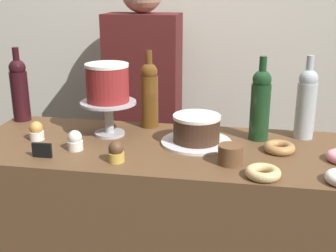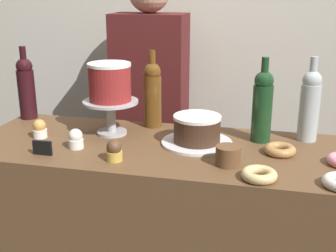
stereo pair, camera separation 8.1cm
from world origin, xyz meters
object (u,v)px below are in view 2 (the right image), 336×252
Objects in this scene: donut_glazed at (259,175)px; cookie_stack at (228,156)px; price_sign_chalkboard at (42,148)px; wine_bottle_amber at (152,93)px; white_layer_cake at (110,82)px; cupcake_caramel at (40,129)px; chocolate_round_cake at (197,129)px; wine_bottle_clear at (310,104)px; wine_bottle_green at (262,105)px; cupcake_chocolate at (114,151)px; wine_bottle_dark_red at (26,87)px; donut_maple at (280,150)px; cake_stand_pedestal at (111,111)px; barista_figure at (151,125)px; cupcake_vanilla at (76,139)px.

cookie_stack is at bearing 138.72° from donut_glazed.
cookie_stack is 0.65m from price_sign_chalkboard.
donut_glazed is (0.46, -0.45, -0.13)m from wine_bottle_amber.
white_layer_cake is 2.28× the size of cupcake_caramel.
chocolate_round_cake is at bearing 24.73° from price_sign_chalkboard.
cupcake_caramel is at bearing -168.24° from wine_bottle_clear.
cupcake_chocolate is (-0.48, -0.32, -0.11)m from wine_bottle_green.
chocolate_round_cake is (0.36, -0.04, -0.15)m from white_layer_cake.
white_layer_cake reaches higher than cupcake_caramel.
donut_maple is (1.11, -0.20, -0.13)m from wine_bottle_dark_red.
chocolate_round_cake is at bearing -6.04° from cake_stand_pedestal.
white_layer_cake is at bearing -172.13° from wine_bottle_clear.
cake_stand_pedestal is 0.14× the size of barista_figure.
cupcake_vanilla is 0.05× the size of barista_figure.
wine_bottle_dark_red is at bearing 164.28° from white_layer_cake.
wine_bottle_dark_red is 4.38× the size of cupcake_caramel.
cookie_stack is (0.49, -0.22, -0.06)m from cake_stand_pedestal.
chocolate_round_cake is at bearing -57.91° from barista_figure.
price_sign_chalkboard is (-0.29, -0.41, -0.12)m from wine_bottle_amber.
cupcake_vanilla reaches higher than price_sign_chalkboard.
barista_figure is (-0.33, 0.53, -0.17)m from chocolate_round_cake.
white_layer_cake is 0.70m from donut_maple.
barista_figure is at bearing 64.21° from cupcake_caramel.
chocolate_round_cake is 2.42× the size of cupcake_caramel.
price_sign_chalkboard is at bearing -58.32° from cupcake_caramel.
price_sign_chalkboard reaches higher than donut_glazed.
cake_stand_pedestal is 0.53m from barista_figure.
cookie_stack is (0.94, -0.34, -0.11)m from wine_bottle_dark_red.
cupcake_chocolate is at bearing -93.72° from wine_bottle_amber.
cupcake_chocolate is 0.66× the size of donut_maple.
donut_glazed is at bearing -22.61° from wine_bottle_dark_red.
white_layer_cake is 0.37m from price_sign_chalkboard.
white_layer_cake reaches higher than cupcake_vanilla.
wine_bottle_green reaches higher than cake_stand_pedestal.
white_layer_cake reaches higher than donut_maple.
cupcake_chocolate is 0.66× the size of donut_glazed.
chocolate_round_cake is 0.55× the size of wine_bottle_amber.
white_layer_cake is 0.27m from cupcake_vanilla.
cupcake_chocolate is 0.05× the size of barista_figure.
wine_bottle_clear is at bearing -2.89° from wine_bottle_amber.
cupcake_chocolate is (0.11, -0.27, -0.18)m from white_layer_cake.
wine_bottle_clear is at bearing 22.40° from price_sign_chalkboard.
wine_bottle_dark_red is 1.01m from cookie_stack.
cupcake_chocolate reaches higher than cookie_stack.
wine_bottle_amber is at bearing 45.58° from white_layer_cake.
wine_bottle_clear is at bearing 19.36° from chocolate_round_cake.
donut_glazed is (0.01, -0.36, -0.13)m from wine_bottle_green.
wine_bottle_amber is 0.40m from cupcake_vanilla.
barista_figure is at bearing 37.40° from wine_bottle_dark_red.
cupcake_chocolate is 1.00× the size of cupcake_caramel.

